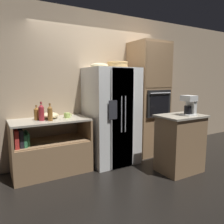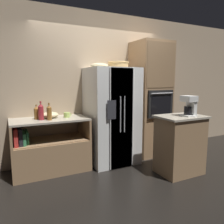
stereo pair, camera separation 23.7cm
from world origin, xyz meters
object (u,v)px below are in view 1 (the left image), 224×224
bottle_short (41,112)px  wicker_basket (117,65)px  refrigerator (111,116)px  wall_oven (148,99)px  fruit_bowl (99,65)px  coffee_maker (189,104)px  bottle_wide (50,113)px  mixing_bowl (50,115)px  mug (67,115)px  bottle_tall (37,113)px

bottle_short → wicker_basket: bearing=2.7°
refrigerator → wicker_basket: size_ratio=4.42×
wall_oven → fruit_bowl: (-1.13, -0.02, 0.64)m
coffee_maker → bottle_short: bearing=153.5°
bottle_wide → mixing_bowl: size_ratio=0.99×
bottle_wide → coffee_maker: 2.22m
wall_oven → fruit_bowl: 1.30m
refrigerator → fruit_bowl: 0.94m
fruit_bowl → bottle_short: size_ratio=1.06×
bottle_short → mixing_bowl: (0.16, 0.13, -0.08)m
wicker_basket → mug: (-1.00, -0.02, -0.87)m
wall_oven → bottle_wide: bearing=-176.4°
refrigerator → wall_oven: 0.95m
coffee_maker → bottle_wide: bearing=154.1°
mug → coffee_maker: size_ratio=0.41×
fruit_bowl → mixing_bowl: size_ratio=1.14×
mixing_bowl → bottle_tall: bearing=-168.2°
bottle_wide → wicker_basket: bearing=6.5°
wall_oven → bottle_tall: (-2.21, 0.04, -0.13)m
refrigerator → wicker_basket: wicker_basket is taller
wicker_basket → fruit_bowl: bearing=-174.4°
bottle_wide → mixing_bowl: (0.05, 0.21, -0.07)m
wicker_basket → bottle_tall: bearing=179.3°
refrigerator → mug: refrigerator is taller
mug → coffee_maker: coffee_maker is taller
bottle_tall → coffee_maker: size_ratio=0.74×
bottle_short → mug: bearing=6.8°
wicker_basket → wall_oven: bearing=-1.6°
bottle_short → coffee_maker: coffee_maker is taller
refrigerator → mug: (-0.82, 0.07, 0.07)m
mug → bottle_short: bearing=-173.2°
refrigerator → wicker_basket: (0.18, 0.09, 0.94)m
bottle_wide → mug: (0.32, 0.13, -0.08)m
bottle_short → mixing_bowl: bearing=38.8°
wall_oven → bottle_tall: size_ratio=9.54×
wicker_basket → bottle_wide: wicker_basket is taller
coffee_maker → mixing_bowl: bearing=148.7°
wall_oven → wicker_basket: (-0.73, 0.02, 0.67)m
refrigerator → mixing_bowl: (-1.08, 0.15, 0.08)m
coffee_maker → wall_oven: bearing=87.6°
bottle_short → mixing_bowl: bottle_short is taller
fruit_bowl → wicker_basket: bearing=5.6°
bottle_wide → bottle_short: bearing=144.6°
wicker_basket → bottle_wide: 1.54m
refrigerator → bottle_short: size_ratio=5.83×
wall_oven → mug: bearing=179.9°
fruit_bowl → mixing_bowl: (-0.87, 0.10, -0.83)m
bottle_wide → refrigerator: bearing=3.0°
fruit_bowl → mug: bearing=177.9°
coffee_maker → bottle_tall: bearing=152.3°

